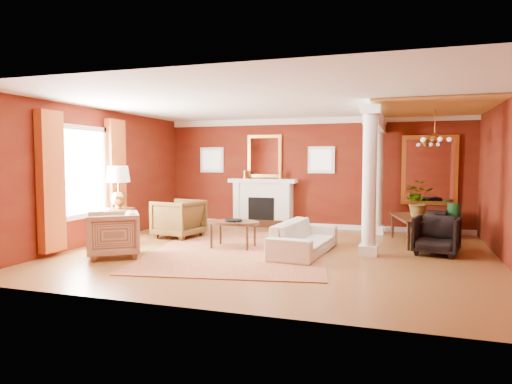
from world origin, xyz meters
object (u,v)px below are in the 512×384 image
(side_table, at_px, (118,191))
(dining_table, at_px, (420,222))
(armchair_leopard, at_px, (178,217))
(coffee_table, at_px, (233,223))
(sofa, at_px, (304,232))
(armchair_stripe, at_px, (113,232))

(side_table, xyz_separation_m, dining_table, (6.07, 2.07, -0.68))
(armchair_leopard, bearing_deg, side_table, -20.38)
(coffee_table, height_order, side_table, side_table)
(side_table, bearing_deg, armchair_leopard, 58.01)
(sofa, distance_m, dining_table, 2.78)
(side_table, distance_m, dining_table, 6.45)
(armchair_stripe, bearing_deg, dining_table, 84.14)
(armchair_leopard, height_order, coffee_table, armchair_leopard)
(coffee_table, relative_size, side_table, 0.66)
(armchair_stripe, distance_m, dining_table, 6.31)
(sofa, distance_m, coffee_table, 1.50)
(sofa, bearing_deg, side_table, 99.53)
(coffee_table, xyz_separation_m, dining_table, (3.65, 1.65, -0.04))
(sofa, relative_size, armchair_stripe, 2.27)
(armchair_leopard, bearing_deg, dining_table, 110.76)
(dining_table, bearing_deg, armchair_leopard, 86.37)
(dining_table, bearing_deg, armchair_stripe, 107.07)
(coffee_table, xyz_separation_m, side_table, (-2.42, -0.42, 0.64))
(side_table, height_order, dining_table, side_table)
(sofa, relative_size, side_table, 1.26)
(sofa, height_order, coffee_table, sofa)
(dining_table, bearing_deg, coffee_table, 101.62)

